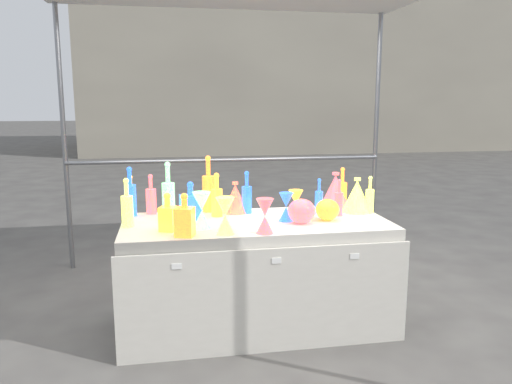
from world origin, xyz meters
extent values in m
plane|color=slate|center=(0.00, 0.00, 0.00)|extent=(80.00, 80.00, 0.00)
cylinder|color=gray|center=(-1.50, 1.50, 1.20)|extent=(0.04, 0.04, 2.40)
cylinder|color=gray|center=(1.50, 1.50, 1.20)|extent=(0.04, 0.04, 2.40)
cylinder|color=gray|center=(0.00, 1.47, 1.00)|extent=(3.00, 0.04, 0.04)
cube|color=silver|center=(0.00, 0.00, 0.38)|extent=(1.80, 0.80, 0.75)
cube|color=silver|center=(0.00, -0.42, 0.34)|extent=(1.84, 0.02, 0.68)
cube|color=white|center=(-0.55, -0.43, 0.60)|extent=(0.06, 0.00, 0.03)
cube|color=white|center=(0.05, -0.43, 0.60)|extent=(0.06, 0.00, 0.03)
cube|color=white|center=(0.55, -0.43, 0.60)|extent=(0.06, 0.00, 0.03)
cube|color=#A9A18D|center=(4.00, 14.00, 3.00)|extent=(14.00, 6.00, 6.00)
cube|color=#926642|center=(-0.39, 1.73, 0.17)|extent=(0.51, 0.41, 0.34)
cube|color=#926642|center=(0.82, 2.27, 0.03)|extent=(0.75, 0.66, 0.05)
camera|label=1|loc=(-0.58, -3.26, 1.55)|focal=35.00mm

